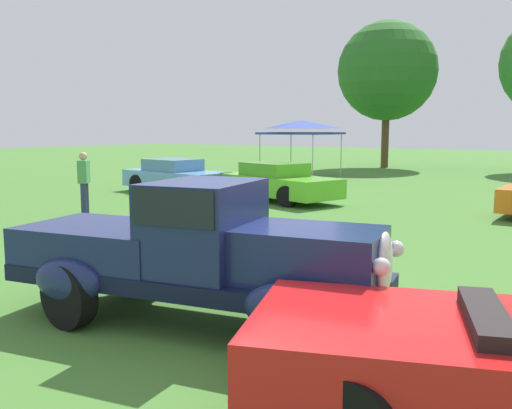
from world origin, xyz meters
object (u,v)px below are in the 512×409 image
Objects in this scene: feature_pickup_truck at (198,252)px; show_car_lime at (276,182)px; canopy_tent_left_field at (301,126)px; show_car_skyblue at (175,176)px; spectator_by_row at (84,181)px.

feature_pickup_truck reaches higher than show_car_lime.
feature_pickup_truck is 20.44m from canopy_tent_left_field.
canopy_tent_left_field is at bearing 86.34° from show_car_skyblue.
feature_pickup_truck is at bearing -61.97° from show_car_lime.
show_car_skyblue is 4.24m from show_car_lime.
show_car_lime is (-5.45, 10.23, -0.27)m from feature_pickup_truck.
feature_pickup_truck is 9.37m from spectator_by_row.
show_car_skyblue is at bearing -177.06° from show_car_lime.
show_car_skyblue is (-9.68, 10.01, -0.27)m from feature_pickup_truck.
canopy_tent_left_field reaches higher than show_car_lime.
spectator_by_row is (-8.07, 4.75, 0.04)m from feature_pickup_truck.
feature_pickup_truck is at bearing -30.47° from spectator_by_row.
show_car_skyblue is at bearing 134.04° from feature_pickup_truck.
spectator_by_row is at bearing -85.38° from canopy_tent_left_field.
show_car_skyblue is 1.39× the size of canopy_tent_left_field.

